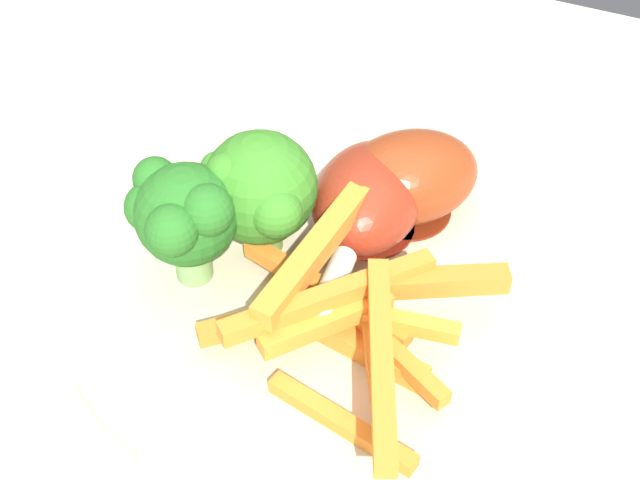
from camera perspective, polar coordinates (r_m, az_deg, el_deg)
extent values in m
cube|color=beige|center=(0.45, 3.16, -7.63)|extent=(0.97, 0.72, 0.03)
cylinder|color=#9C9582|center=(1.04, -13.21, 0.23)|extent=(0.06, 0.06, 0.68)
cylinder|color=beige|center=(0.45, 0.00, -2.33)|extent=(0.26, 0.26, 0.01)
cylinder|color=#85B048|center=(0.46, -3.68, 0.49)|extent=(0.02, 0.02, 0.02)
sphere|color=#367B23|center=(0.44, -3.87, 3.40)|extent=(0.06, 0.06, 0.06)
sphere|color=#367B23|center=(0.45, -3.08, 4.37)|extent=(0.03, 0.03, 0.03)
sphere|color=#367B23|center=(0.44, -6.60, 4.57)|extent=(0.02, 0.02, 0.02)
sphere|color=#367B23|center=(0.42, -2.83, 1.80)|extent=(0.03, 0.03, 0.03)
sphere|color=#367B23|center=(0.42, -5.95, 4.20)|extent=(0.02, 0.02, 0.02)
cylinder|color=#74A15C|center=(0.44, -8.15, -1.20)|extent=(0.02, 0.02, 0.02)
sphere|color=#256821|center=(0.42, -8.55, 1.64)|extent=(0.05, 0.05, 0.05)
sphere|color=#256821|center=(0.40, -9.48, 0.63)|extent=(0.02, 0.02, 0.02)
sphere|color=#256821|center=(0.41, -7.27, 1.89)|extent=(0.03, 0.03, 0.03)
sphere|color=#256821|center=(0.43, -10.81, 3.57)|extent=(0.02, 0.02, 0.02)
sphere|color=#256821|center=(0.43, -10.25, 3.46)|extent=(0.02, 0.02, 0.02)
sphere|color=#256821|center=(0.43, -10.83, 2.08)|extent=(0.03, 0.03, 0.03)
cube|color=orange|center=(0.41, 1.56, -6.35)|extent=(0.09, 0.02, 0.01)
cube|color=orange|center=(0.41, 7.38, -2.70)|extent=(0.07, 0.04, 0.01)
cube|color=orange|center=(0.41, -3.46, -5.02)|extent=(0.05, 0.05, 0.01)
cube|color=orange|center=(0.40, 0.62, -3.64)|extent=(0.07, 0.09, 0.01)
cube|color=orange|center=(0.39, 3.65, -7.99)|extent=(0.04, 0.06, 0.01)
cube|color=orange|center=(0.42, 0.33, -3.26)|extent=(0.10, 0.03, 0.01)
cube|color=orange|center=(0.40, 0.40, -5.26)|extent=(0.05, 0.06, 0.01)
cube|color=orange|center=(0.41, 4.03, -6.49)|extent=(0.08, 0.05, 0.01)
cube|color=orange|center=(0.41, -0.60, -1.08)|extent=(0.02, 0.09, 0.01)
cube|color=orange|center=(0.40, 2.95, -4.82)|extent=(0.09, 0.02, 0.01)
cube|color=orange|center=(0.37, 3.96, -7.60)|extent=(0.05, 0.10, 0.01)
cube|color=orange|center=(0.39, 1.38, -11.61)|extent=(0.07, 0.02, 0.01)
cylinder|color=#631F0D|center=(0.48, 5.50, 1.99)|extent=(0.05, 0.05, 0.00)
ellipsoid|color=maroon|center=(0.47, 5.68, 4.02)|extent=(0.09, 0.09, 0.05)
cylinder|color=beige|center=(0.45, -1.02, 2.23)|extent=(0.03, 0.03, 0.01)
sphere|color=silver|center=(0.45, -2.93, 1.77)|extent=(0.02, 0.02, 0.02)
cylinder|color=#62190E|center=(0.47, 3.02, 0.90)|extent=(0.05, 0.05, 0.00)
ellipsoid|color=maroon|center=(0.46, 3.12, 2.80)|extent=(0.07, 0.08, 0.04)
cylinder|color=beige|center=(0.42, 0.82, -2.83)|extent=(0.02, 0.04, 0.01)
sphere|color=silver|center=(0.40, 0.00, -4.77)|extent=(0.02, 0.02, 0.02)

